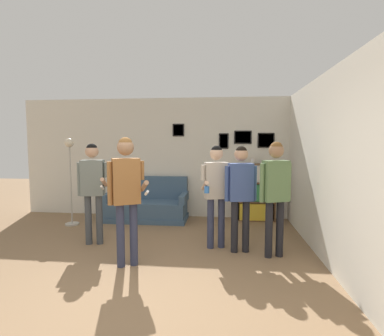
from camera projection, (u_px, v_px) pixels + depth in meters
ground_plane at (121, 307)px, 3.11m from camera, size 20.00×20.00×0.00m
wall_back at (179, 158)px, 6.85m from camera, size 7.33×0.08×2.70m
wall_right at (317, 165)px, 4.64m from camera, size 0.06×6.27×2.70m
couch at (147, 206)px, 6.61m from camera, size 1.77×0.80×0.93m
bookshelf at (255, 192)px, 6.51m from camera, size 0.84×0.30×1.24m
floor_lamp at (70, 168)px, 6.11m from camera, size 0.28×0.28×1.79m
person_player_foreground_left at (93, 183)px, 4.95m from camera, size 0.54×0.44×1.69m
person_player_foreground_center at (126, 187)px, 4.06m from camera, size 0.60×0.40×1.78m
person_watcher_holding_cup at (216, 186)px, 4.77m from camera, size 0.48×0.50×1.66m
person_spectator_near_bookshelf at (241, 188)px, 4.59m from camera, size 0.49×0.26×1.65m
person_spectator_far_right at (275, 187)px, 4.39m from camera, size 0.47×0.31×1.72m
bottle_on_floor at (120, 225)px, 5.88m from camera, size 0.07×0.07×0.22m
drinking_cup at (253, 161)px, 6.46m from camera, size 0.08×0.08×0.11m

